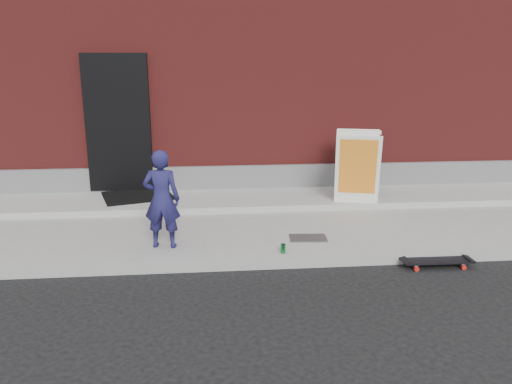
{
  "coord_description": "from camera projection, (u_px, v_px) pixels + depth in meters",
  "views": [
    {
      "loc": [
        -1.1,
        -5.45,
        2.4
      ],
      "look_at": [
        -0.52,
        0.8,
        0.75
      ],
      "focal_mm": 35.0,
      "sensor_mm": 36.0,
      "label": 1
    }
  ],
  "objects": [
    {
      "name": "ground",
      "position": [
        305.0,
        268.0,
        5.96
      ],
      "size": [
        80.0,
        80.0,
        0.0
      ],
      "primitive_type": "plane",
      "color": "black",
      "rests_on": "ground"
    },
    {
      "name": "sidewalk",
      "position": [
        286.0,
        223.0,
        7.38
      ],
      "size": [
        20.0,
        3.0,
        0.15
      ],
      "primitive_type": "cube",
      "color": "gray",
      "rests_on": "ground"
    },
    {
      "name": "apron",
      "position": [
        278.0,
        199.0,
        8.22
      ],
      "size": [
        20.0,
        1.2,
        0.1
      ],
      "primitive_type": "cube",
      "color": "#999994",
      "rests_on": "sidewalk"
    },
    {
      "name": "building",
      "position": [
        253.0,
        57.0,
        12.06
      ],
      "size": [
        20.0,
        8.1,
        5.0
      ],
      "color": "maroon",
      "rests_on": "ground"
    },
    {
      "name": "child",
      "position": [
        162.0,
        199.0,
        6.08
      ],
      "size": [
        0.48,
        0.34,
        1.23
      ],
      "primitive_type": "imported",
      "rotation": [
        0.0,
        0.0,
        3.03
      ],
      "color": "#1D1B4C",
      "rests_on": "sidewalk"
    },
    {
      "name": "skateboard",
      "position": [
        437.0,
        261.0,
        5.96
      ],
      "size": [
        0.84,
        0.23,
        0.09
      ],
      "color": "red",
      "rests_on": "ground"
    },
    {
      "name": "pizza_sign",
      "position": [
        357.0,
        166.0,
        7.76
      ],
      "size": [
        0.85,
        0.94,
        1.12
      ],
      "color": "white",
      "rests_on": "apron"
    },
    {
      "name": "soda_can",
      "position": [
        283.0,
        249.0,
        6.01
      ],
      "size": [
        0.06,
        0.06,
        0.11
      ],
      "primitive_type": "cylinder",
      "rotation": [
        0.0,
        0.0,
        -0.03
      ],
      "color": "#187A38",
      "rests_on": "sidewalk"
    },
    {
      "name": "doormat",
      "position": [
        138.0,
        196.0,
        8.15
      ],
      "size": [
        1.27,
        1.13,
        0.03
      ],
      "primitive_type": "cube",
      "rotation": [
        0.0,
        0.0,
        0.3
      ],
      "color": "black",
      "rests_on": "apron"
    },
    {
      "name": "utility_plate",
      "position": [
        308.0,
        238.0,
        6.51
      ],
      "size": [
        0.5,
        0.34,
        0.01
      ],
      "primitive_type": "cube",
      "rotation": [
        0.0,
        0.0,
        -0.07
      ],
      "color": "#5D5D62",
      "rests_on": "sidewalk"
    }
  ]
}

